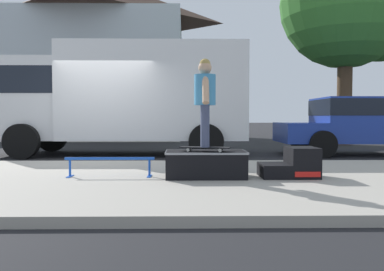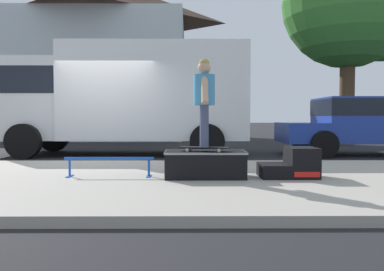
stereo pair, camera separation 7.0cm
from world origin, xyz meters
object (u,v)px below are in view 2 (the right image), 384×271
Objects in this scene: box_truck at (122,95)px; grind_rail at (109,162)px; skateboard at (204,148)px; kicker_ramp at (293,165)px; pickup_truck_blue at (376,123)px; street_tree_main at (356,6)px; skater_kid at (204,95)px; skate_box at (205,163)px.

grind_rail is at bearing -82.89° from box_truck.
box_truck is (-2.14, 5.24, 1.11)m from skateboard.
kicker_ramp is at bearing -1.76° from grind_rail.
street_tree_main is at bearing 75.19° from pickup_truck_blue.
skater_kid reaches higher than pickup_truck_blue.
kicker_ramp is 6.43m from box_truck.
kicker_ramp is 0.13× the size of box_truck.
pickup_truck_blue is at bearing 54.27° from kicker_ramp.
skate_box is at bearing -134.82° from pickup_truck_blue.
grind_rail is at bearing 174.68° from skater_kid.
kicker_ramp is 0.62× the size of grind_rail.
kicker_ramp reaches higher than skate_box.
skater_kid is at bearing -67.75° from box_truck.
box_truck reaches higher than skater_kid.
skateboard is at bearing -177.91° from kicker_ramp.
grind_rail is 5.31m from box_truck.
skate_box is 0.26m from skateboard.
pickup_truck_blue is (7.16, -0.15, -0.81)m from box_truck.
skateboard reaches higher than kicker_ramp.
box_truck reaches higher than grind_rail.
pickup_truck_blue is (6.53, 4.95, 0.54)m from grind_rail.
skateboard is at bearing -90.00° from skater_kid.
skateboard is at bearing -5.32° from grind_rail.
street_tree_main is (1.11, 4.20, 4.39)m from pickup_truck_blue.
pickup_truck_blue is at bearing -104.81° from street_tree_main.
skater_kid is at bearing -108.91° from skate_box.
skate_box is 1.43× the size of kicker_ramp.
kicker_ramp is at bearing -117.14° from street_tree_main.
pickup_truck_blue reaches higher than kicker_ramp.
street_tree_main is (8.27, 4.05, 3.59)m from box_truck.
street_tree_main reaches higher than skater_kid.
pickup_truck_blue is (5.02, 5.09, 0.30)m from skateboard.
kicker_ramp is 1.09× the size of skateboard.
box_truck is (-2.14, 5.24, 0.30)m from skater_kid.
grind_rail is 0.18× the size of street_tree_main.
grind_rail is 1.84m from skater_kid.
skate_box is 5.78m from box_truck.
skateboard is at bearing -67.75° from box_truck.
pickup_truck_blue is at bearing 45.37° from skater_kid.
pickup_truck_blue is at bearing 45.37° from skateboard.
skateboard is 0.59× the size of skater_kid.
skater_kid is 0.24× the size of pickup_truck_blue.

